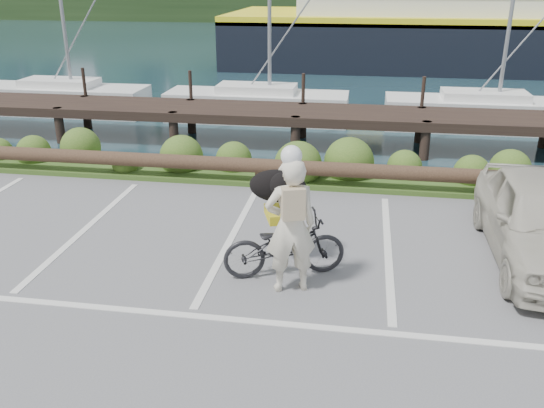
{
  "coord_description": "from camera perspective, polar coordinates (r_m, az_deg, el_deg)",
  "views": [
    {
      "loc": [
        2.07,
        -6.56,
        4.15
      ],
      "look_at": [
        0.87,
        0.93,
        1.1
      ],
      "focal_mm": 38.0,
      "sensor_mm": 36.0,
      "label": 1
    }
  ],
  "objects": [
    {
      "name": "cyclist",
      "position": [
        7.8,
        1.85,
        -2.19
      ],
      "size": [
        0.82,
        0.67,
        1.94
      ],
      "primitive_type": "imported",
      "rotation": [
        0.0,
        0.0,
        3.47
      ],
      "color": "beige",
      "rests_on": "ground"
    },
    {
      "name": "harbor_backdrop",
      "position": [
        85.1,
        8.44,
        18.85
      ],
      "size": [
        170.0,
        160.0,
        30.0
      ],
      "color": "#172F38",
      "rests_on": "ground"
    },
    {
      "name": "vegetation_strip",
      "position": [
        12.72,
        -0.74,
        3.07
      ],
      "size": [
        34.0,
        1.6,
        0.1
      ],
      "primitive_type": "cube",
      "color": "#3D5B21",
      "rests_on": "ground"
    },
    {
      "name": "log_rail",
      "position": [
        12.09,
        -1.31,
        1.79
      ],
      "size": [
        32.0,
        0.3,
        0.6
      ],
      "primitive_type": null,
      "color": "#443021",
      "rests_on": "ground"
    },
    {
      "name": "ground",
      "position": [
        8.03,
        -7.29,
        -9.4
      ],
      "size": [
        72.0,
        72.0,
        0.0
      ],
      "primitive_type": "plane",
      "color": "#5E5E61"
    },
    {
      "name": "bicycle",
      "position": [
        8.38,
        1.24,
        -4.16
      ],
      "size": [
        1.9,
        1.17,
        0.94
      ],
      "primitive_type": "imported",
      "rotation": [
        0.0,
        0.0,
        1.9
      ],
      "color": "black",
      "rests_on": "ground"
    },
    {
      "name": "parked_car",
      "position": [
        9.68,
        25.26,
        -1.39
      ],
      "size": [
        1.6,
        3.93,
        1.34
      ],
      "primitive_type": "imported",
      "rotation": [
        0.0,
        0.0,
        -0.0
      ],
      "color": "beige",
      "rests_on": "ground"
    },
    {
      "name": "dog",
      "position": [
        8.62,
        0.57,
        1.81
      ],
      "size": [
        0.68,
        0.95,
        0.5
      ],
      "primitive_type": "ellipsoid",
      "rotation": [
        0.0,
        0.0,
        1.9
      ],
      "color": "black",
      "rests_on": "bicycle"
    }
  ]
}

